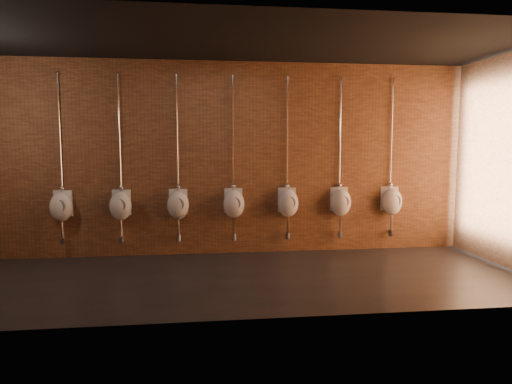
{
  "coord_description": "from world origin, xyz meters",
  "views": [
    {
      "loc": [
        -0.31,
        -6.12,
        1.84
      ],
      "look_at": [
        0.57,
        0.9,
        1.1
      ],
      "focal_mm": 32.0,
      "sensor_mm": 36.0,
      "label": 1
    }
  ],
  "objects_px": {
    "urinal_3": "(234,203)",
    "urinal_5": "(341,201)",
    "urinal_2": "(178,204)",
    "urinal_4": "(288,202)",
    "urinal_6": "(392,200)",
    "urinal_1": "(121,205)",
    "urinal_0": "(61,206)"
  },
  "relations": [
    {
      "from": "urinal_4",
      "to": "urinal_5",
      "type": "distance_m",
      "value": 0.92
    },
    {
      "from": "urinal_5",
      "to": "urinal_2",
      "type": "bearing_deg",
      "value": 180.0
    },
    {
      "from": "urinal_6",
      "to": "urinal_5",
      "type": "bearing_deg",
      "value": 180.0
    },
    {
      "from": "urinal_1",
      "to": "urinal_2",
      "type": "height_order",
      "value": "same"
    },
    {
      "from": "urinal_2",
      "to": "urinal_5",
      "type": "distance_m",
      "value": 2.75
    },
    {
      "from": "urinal_4",
      "to": "urinal_6",
      "type": "xyz_separation_m",
      "value": [
        1.83,
        0.0,
        0.0
      ]
    },
    {
      "from": "urinal_0",
      "to": "urinal_2",
      "type": "xyz_separation_m",
      "value": [
        1.83,
        0.0,
        0.0
      ]
    },
    {
      "from": "urinal_0",
      "to": "urinal_5",
      "type": "xyz_separation_m",
      "value": [
        4.58,
        0.0,
        0.0
      ]
    },
    {
      "from": "urinal_4",
      "to": "urinal_6",
      "type": "bearing_deg",
      "value": 0.0
    },
    {
      "from": "urinal_1",
      "to": "urinal_3",
      "type": "xyz_separation_m",
      "value": [
        1.83,
        0.0,
        0.0
      ]
    },
    {
      "from": "urinal_0",
      "to": "urinal_1",
      "type": "distance_m",
      "value": 0.92
    },
    {
      "from": "urinal_1",
      "to": "urinal_3",
      "type": "height_order",
      "value": "same"
    },
    {
      "from": "urinal_3",
      "to": "urinal_6",
      "type": "xyz_separation_m",
      "value": [
        2.75,
        0.0,
        0.0
      ]
    },
    {
      "from": "urinal_2",
      "to": "urinal_4",
      "type": "xyz_separation_m",
      "value": [
        1.83,
        0.0,
        0.0
      ]
    },
    {
      "from": "urinal_1",
      "to": "urinal_2",
      "type": "relative_size",
      "value": 1.0
    },
    {
      "from": "urinal_3",
      "to": "urinal_5",
      "type": "bearing_deg",
      "value": 0.0
    },
    {
      "from": "urinal_5",
      "to": "urinal_6",
      "type": "relative_size",
      "value": 1.0
    },
    {
      "from": "urinal_2",
      "to": "urinal_5",
      "type": "height_order",
      "value": "same"
    },
    {
      "from": "urinal_1",
      "to": "urinal_5",
      "type": "height_order",
      "value": "same"
    },
    {
      "from": "urinal_2",
      "to": "urinal_3",
      "type": "relative_size",
      "value": 1.0
    },
    {
      "from": "urinal_5",
      "to": "urinal_3",
      "type": "bearing_deg",
      "value": 180.0
    },
    {
      "from": "urinal_2",
      "to": "urinal_6",
      "type": "distance_m",
      "value": 3.66
    },
    {
      "from": "urinal_1",
      "to": "urinal_4",
      "type": "distance_m",
      "value": 2.75
    },
    {
      "from": "urinal_1",
      "to": "urinal_3",
      "type": "relative_size",
      "value": 1.0
    },
    {
      "from": "urinal_6",
      "to": "urinal_0",
      "type": "bearing_deg",
      "value": 180.0
    },
    {
      "from": "urinal_6",
      "to": "urinal_1",
      "type": "bearing_deg",
      "value": 180.0
    },
    {
      "from": "urinal_1",
      "to": "urinal_6",
      "type": "bearing_deg",
      "value": 0.0
    },
    {
      "from": "urinal_4",
      "to": "urinal_0",
      "type": "bearing_deg",
      "value": 180.0
    },
    {
      "from": "urinal_3",
      "to": "urinal_5",
      "type": "distance_m",
      "value": 1.83
    },
    {
      "from": "urinal_3",
      "to": "urinal_4",
      "type": "bearing_deg",
      "value": 0.0
    },
    {
      "from": "urinal_1",
      "to": "urinal_3",
      "type": "distance_m",
      "value": 1.83
    },
    {
      "from": "urinal_2",
      "to": "urinal_1",
      "type": "bearing_deg",
      "value": 180.0
    }
  ]
}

